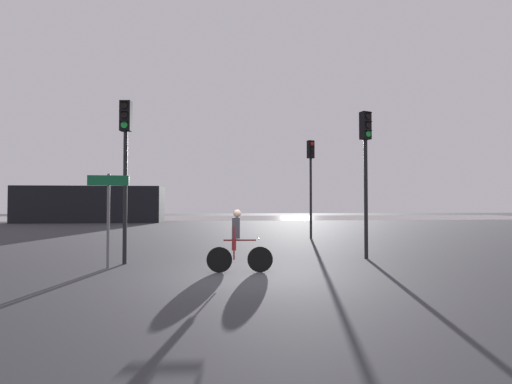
{
  "coord_description": "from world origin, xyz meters",
  "views": [
    {
      "loc": [
        -0.9,
        -9.76,
        1.78
      ],
      "look_at": [
        0.5,
        5.0,
        2.2
      ],
      "focal_mm": 28.0,
      "sensor_mm": 36.0,
      "label": 1
    }
  ],
  "objects": [
    {
      "name": "water_strip",
      "position": [
        0.0,
        38.9,
        0.0
      ],
      "size": [
        80.0,
        16.0,
        0.01
      ],
      "primitive_type": "cube",
      "color": "gray",
      "rests_on": "ground"
    },
    {
      "name": "distant_building",
      "position": [
        -12.72,
        28.9,
        1.67
      ],
      "size": [
        12.99,
        4.0,
        3.35
      ],
      "primitive_type": "cube",
      "color": "black",
      "rests_on": "ground"
    },
    {
      "name": "ground_plane",
      "position": [
        0.0,
        0.0,
        0.0
      ],
      "size": [
        120.0,
        120.0,
        0.0
      ],
      "primitive_type": "plane",
      "color": "#333338"
    },
    {
      "name": "traffic_light_near_right",
      "position": [
        3.86,
        2.74,
        3.29
      ],
      "size": [
        0.38,
        0.4,
        4.76
      ],
      "rotation": [
        0.0,
        0.0,
        3.51
      ],
      "color": "black",
      "rests_on": "ground"
    },
    {
      "name": "cyclist",
      "position": [
        -0.41,
        0.55,
        0.82
      ],
      "size": [
        1.71,
        0.46,
        1.62
      ],
      "rotation": [
        0.0,
        0.0,
        -1.62
      ],
      "color": "black",
      "rests_on": "ground"
    },
    {
      "name": "direction_sign_post",
      "position": [
        -3.92,
        1.56,
        1.7
      ],
      "size": [
        1.1,
        0.14,
        2.6
      ],
      "rotation": [
        0.0,
        0.0,
        3.2
      ],
      "color": "slate",
      "rests_on": "ground"
    },
    {
      "name": "traffic_light_far_right",
      "position": [
        3.77,
        10.06,
        3.42
      ],
      "size": [
        0.39,
        0.41,
        4.97
      ],
      "rotation": [
        0.0,
        0.0,
        3.52
      ],
      "color": "black",
      "rests_on": "ground"
    },
    {
      "name": "traffic_light_near_left",
      "position": [
        -3.64,
        2.29,
        3.33
      ],
      "size": [
        0.34,
        0.36,
        4.82
      ],
      "rotation": [
        0.0,
        0.0,
        3.03
      ],
      "color": "black",
      "rests_on": "ground"
    }
  ]
}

